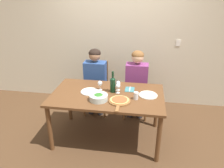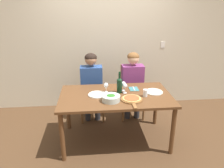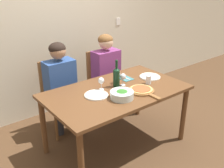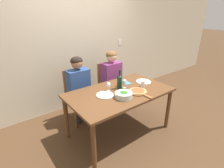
{
  "view_description": "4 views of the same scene",
  "coord_description": "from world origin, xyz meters",
  "px_view_note": "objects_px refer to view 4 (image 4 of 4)",
  "views": [
    {
      "loc": [
        0.51,
        -2.8,
        2.2
      ],
      "look_at": [
        0.05,
        0.13,
        0.88
      ],
      "focal_mm": 35.0,
      "sensor_mm": 36.0,
      "label": 1
    },
    {
      "loc": [
        -0.34,
        -2.93,
        2.04
      ],
      "look_at": [
        -0.05,
        0.07,
        0.92
      ],
      "focal_mm": 35.0,
      "sensor_mm": 36.0,
      "label": 2
    },
    {
      "loc": [
        -1.73,
        -2.13,
        2.02
      ],
      "look_at": [
        -0.04,
        0.03,
        0.84
      ],
      "focal_mm": 42.0,
      "sensor_mm": 36.0,
      "label": 3
    },
    {
      "loc": [
        -1.61,
        -1.9,
        1.94
      ],
      "look_at": [
        -0.15,
        0.01,
        0.93
      ],
      "focal_mm": 28.0,
      "sensor_mm": 36.0,
      "label": 4
    }
  ],
  "objects_px": {
    "wine_bottle": "(120,81)",
    "wine_glass_right": "(120,80)",
    "dinner_plate_left": "(105,95)",
    "water_tumbler": "(143,84)",
    "fork_on_napkin": "(126,83)",
    "chair_left": "(77,93)",
    "chair_right": "(109,84)",
    "person_man": "(112,75)",
    "wine_glass_centre": "(124,82)",
    "dinner_plate_right": "(143,82)",
    "person_woman": "(79,84)",
    "broccoli_bowl": "(124,95)",
    "pizza_on_board": "(138,92)",
    "wine_glass_left": "(108,85)"
  },
  "relations": [
    {
      "from": "chair_left",
      "to": "wine_glass_centre",
      "type": "height_order",
      "value": "chair_left"
    },
    {
      "from": "pizza_on_board",
      "to": "wine_glass_right",
      "type": "relative_size",
      "value": 2.9
    },
    {
      "from": "chair_left",
      "to": "dinner_plate_right",
      "type": "xyz_separation_m",
      "value": [
        0.93,
        -0.78,
        0.26
      ]
    },
    {
      "from": "person_woman",
      "to": "wine_glass_right",
      "type": "distance_m",
      "value": 0.74
    },
    {
      "from": "chair_right",
      "to": "person_woman",
      "type": "height_order",
      "value": "person_woman"
    },
    {
      "from": "wine_bottle",
      "to": "fork_on_napkin",
      "type": "height_order",
      "value": "wine_bottle"
    },
    {
      "from": "person_woman",
      "to": "water_tumbler",
      "type": "distance_m",
      "value": 1.11
    },
    {
      "from": "chair_left",
      "to": "fork_on_napkin",
      "type": "distance_m",
      "value": 0.94
    },
    {
      "from": "wine_bottle",
      "to": "broccoli_bowl",
      "type": "distance_m",
      "value": 0.33
    },
    {
      "from": "person_woman",
      "to": "dinner_plate_left",
      "type": "distance_m",
      "value": 0.69
    },
    {
      "from": "wine_bottle",
      "to": "wine_glass_centre",
      "type": "distance_m",
      "value": 0.09
    },
    {
      "from": "pizza_on_board",
      "to": "water_tumbler",
      "type": "xyz_separation_m",
      "value": [
        0.22,
        0.11,
        0.04
      ]
    },
    {
      "from": "chair_left",
      "to": "dinner_plate_right",
      "type": "distance_m",
      "value": 1.24
    },
    {
      "from": "person_man",
      "to": "dinner_plate_left",
      "type": "height_order",
      "value": "person_man"
    },
    {
      "from": "broccoli_bowl",
      "to": "wine_glass_centre",
      "type": "height_order",
      "value": "wine_glass_centre"
    },
    {
      "from": "chair_left",
      "to": "dinner_plate_right",
      "type": "relative_size",
      "value": 3.6
    },
    {
      "from": "dinner_plate_right",
      "to": "fork_on_napkin",
      "type": "relative_size",
      "value": 1.49
    },
    {
      "from": "wine_bottle",
      "to": "wine_glass_right",
      "type": "xyz_separation_m",
      "value": [
        0.07,
        0.07,
        -0.02
      ]
    },
    {
      "from": "person_man",
      "to": "water_tumbler",
      "type": "xyz_separation_m",
      "value": [
        0.03,
        -0.8,
        0.07
      ]
    },
    {
      "from": "chair_right",
      "to": "broccoli_bowl",
      "type": "distance_m",
      "value": 1.16
    },
    {
      "from": "wine_glass_centre",
      "to": "water_tumbler",
      "type": "height_order",
      "value": "wine_glass_centre"
    },
    {
      "from": "chair_left",
      "to": "person_woman",
      "type": "height_order",
      "value": "person_woman"
    },
    {
      "from": "wine_glass_centre",
      "to": "water_tumbler",
      "type": "bearing_deg",
      "value": -29.61
    },
    {
      "from": "person_man",
      "to": "fork_on_napkin",
      "type": "height_order",
      "value": "person_man"
    },
    {
      "from": "wine_glass_right",
      "to": "dinner_plate_left",
      "type": "bearing_deg",
      "value": -162.02
    },
    {
      "from": "chair_left",
      "to": "person_man",
      "type": "distance_m",
      "value": 0.78
    },
    {
      "from": "dinner_plate_left",
      "to": "wine_glass_centre",
      "type": "xyz_separation_m",
      "value": [
        0.42,
        0.04,
        0.1
      ]
    },
    {
      "from": "dinner_plate_left",
      "to": "pizza_on_board",
      "type": "distance_m",
      "value": 0.52
    },
    {
      "from": "water_tumbler",
      "to": "person_man",
      "type": "bearing_deg",
      "value": 92.22
    },
    {
      "from": "person_woman",
      "to": "wine_glass_left",
      "type": "xyz_separation_m",
      "value": [
        0.21,
        -0.59,
        0.12
      ]
    },
    {
      "from": "dinner_plate_left",
      "to": "person_woman",
      "type": "bearing_deg",
      "value": 96.41
    },
    {
      "from": "pizza_on_board",
      "to": "water_tumbler",
      "type": "bearing_deg",
      "value": 27.09
    },
    {
      "from": "dinner_plate_right",
      "to": "wine_glass_right",
      "type": "relative_size",
      "value": 1.77
    },
    {
      "from": "wine_bottle",
      "to": "fork_on_napkin",
      "type": "bearing_deg",
      "value": 25.39
    },
    {
      "from": "dinner_plate_left",
      "to": "wine_glass_centre",
      "type": "distance_m",
      "value": 0.43
    },
    {
      "from": "person_woman",
      "to": "water_tumbler",
      "type": "bearing_deg",
      "value": -46.19
    },
    {
      "from": "person_woman",
      "to": "pizza_on_board",
      "type": "relative_size",
      "value": 2.81
    },
    {
      "from": "broccoli_bowl",
      "to": "dinner_plate_left",
      "type": "xyz_separation_m",
      "value": [
        -0.18,
        0.22,
        -0.03
      ]
    },
    {
      "from": "dinner_plate_right",
      "to": "wine_glass_right",
      "type": "height_order",
      "value": "wine_glass_right"
    },
    {
      "from": "dinner_plate_left",
      "to": "pizza_on_board",
      "type": "xyz_separation_m",
      "value": [
        0.47,
        -0.23,
        0.01
      ]
    },
    {
      "from": "chair_right",
      "to": "person_woman",
      "type": "bearing_deg",
      "value": -171.15
    },
    {
      "from": "wine_bottle",
      "to": "dinner_plate_left",
      "type": "distance_m",
      "value": 0.36
    },
    {
      "from": "dinner_plate_left",
      "to": "dinner_plate_right",
      "type": "distance_m",
      "value": 0.86
    },
    {
      "from": "dinner_plate_left",
      "to": "water_tumbler",
      "type": "distance_m",
      "value": 0.7
    },
    {
      "from": "chair_left",
      "to": "fork_on_napkin",
      "type": "height_order",
      "value": "chair_left"
    },
    {
      "from": "dinner_plate_right",
      "to": "chair_left",
      "type": "bearing_deg",
      "value": 140.3
    },
    {
      "from": "person_woman",
      "to": "dinner_plate_right",
      "type": "xyz_separation_m",
      "value": [
        0.93,
        -0.66,
        0.03
      ]
    },
    {
      "from": "fork_on_napkin",
      "to": "broccoli_bowl",
      "type": "bearing_deg",
      "value": -134.83
    },
    {
      "from": "chair_left",
      "to": "chair_right",
      "type": "relative_size",
      "value": 1.0
    },
    {
      "from": "chair_right",
      "to": "fork_on_napkin",
      "type": "distance_m",
      "value": 0.67
    }
  ]
}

